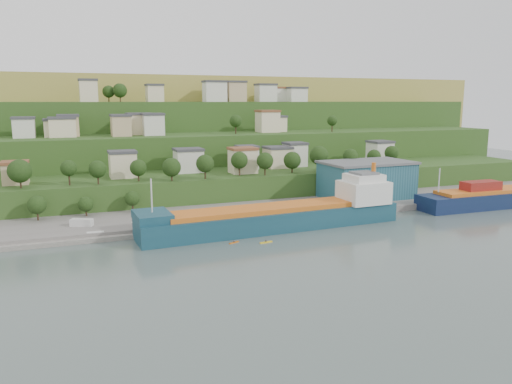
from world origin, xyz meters
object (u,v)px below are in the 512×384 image
warehouse (366,179)px  kayak_orange (234,242)px  cargo_ship_near (282,218)px  cargo_ship_far (510,197)px  caravan (82,224)px

warehouse → kayak_orange: warehouse is taller
cargo_ship_near → warehouse: bearing=24.7°
cargo_ship_near → kayak_orange: 19.75m
cargo_ship_far → caravan: 140.20m
cargo_ship_far → caravan: size_ratio=11.40×
cargo_ship_far → cargo_ship_near: bearing=-178.0°
cargo_ship_far → kayak_orange: size_ratio=22.24×
cargo_ship_far → caravan: bearing=175.7°
cargo_ship_near → caravan: 54.80m
cargo_ship_near → kayak_orange: size_ratio=25.49×
cargo_ship_near → cargo_ship_far: 86.78m
cargo_ship_near → caravan: bearing=161.7°
caravan → warehouse: bearing=28.5°
caravan → kayak_orange: 42.91m
cargo_ship_near → cargo_ship_far: cargo_ship_near is taller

